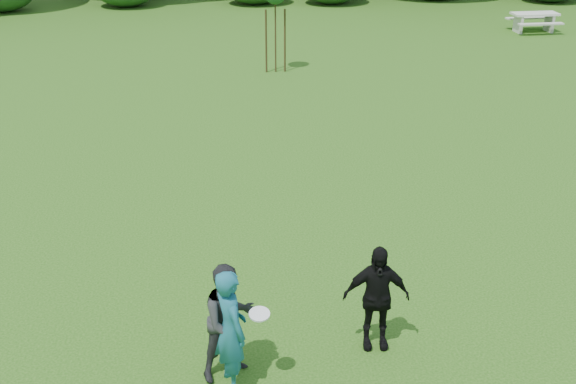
% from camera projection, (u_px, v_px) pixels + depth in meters
% --- Properties ---
extents(ground, '(120.00, 120.00, 0.00)m').
position_uv_depth(ground, '(317.00, 353.00, 10.05)').
color(ground, '#19470C').
rests_on(ground, ground).
extents(player_teal, '(0.58, 0.71, 1.69)m').
position_uv_depth(player_teal, '(231.00, 329.00, 9.13)').
color(player_teal, '#195F71').
rests_on(player_teal, ground).
extents(player_grey, '(0.99, 0.92, 1.64)m').
position_uv_depth(player_grey, '(230.00, 321.00, 9.33)').
color(player_grey, '#2A2B2D').
rests_on(player_grey, ground).
extents(player_black, '(0.96, 0.48, 1.57)m').
position_uv_depth(player_black, '(376.00, 297.00, 9.91)').
color(player_black, black).
rests_on(player_black, ground).
extents(frisbee, '(0.27, 0.27, 0.07)m').
position_uv_depth(frisbee, '(259.00, 314.00, 9.01)').
color(frisbee, white).
rests_on(frisbee, ground).
extents(picnic_table, '(1.80, 1.48, 0.76)m').
position_uv_depth(picnic_table, '(534.00, 19.00, 28.53)').
color(picnic_table, beige).
rests_on(picnic_table, ground).
extents(hillside, '(150.00, 72.00, 52.00)m').
position_uv_depth(hillside, '(198.00, 48.00, 76.56)').
color(hillside, olive).
rests_on(hillside, ground).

